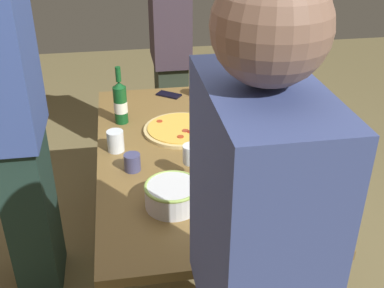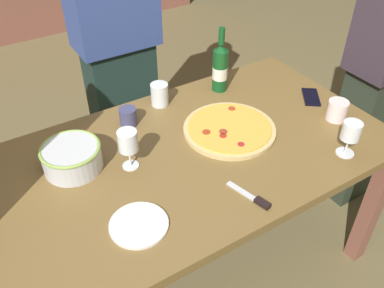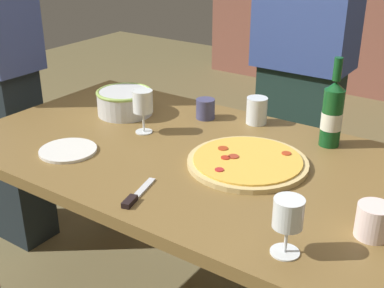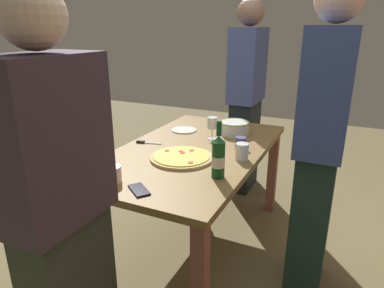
% 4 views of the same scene
% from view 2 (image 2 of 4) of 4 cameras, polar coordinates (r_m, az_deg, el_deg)
% --- Properties ---
extents(ground_plane, '(8.00, 8.00, 0.00)m').
position_cam_2_polar(ground_plane, '(2.18, 0.00, -16.17)').
color(ground_plane, brown).
extents(dining_table, '(1.60, 0.90, 0.75)m').
position_cam_2_polar(dining_table, '(1.69, 0.00, -3.29)').
color(dining_table, brown).
rests_on(dining_table, ground).
extents(pizza, '(0.39, 0.39, 0.03)m').
position_cam_2_polar(pizza, '(1.73, 5.21, 2.10)').
color(pizza, tan).
rests_on(pizza, dining_table).
extents(serving_bowl, '(0.22, 0.22, 0.10)m').
position_cam_2_polar(serving_bowl, '(1.58, -16.32, -1.69)').
color(serving_bowl, silver).
rests_on(serving_bowl, dining_table).
extents(wine_bottle, '(0.07, 0.07, 0.31)m').
position_cam_2_polar(wine_bottle, '(1.95, 3.93, 10.55)').
color(wine_bottle, '#11491E').
rests_on(wine_bottle, dining_table).
extents(wine_glass_near_pizza, '(0.07, 0.07, 0.15)m').
position_cam_2_polar(wine_glass_near_pizza, '(1.66, 21.16, 1.46)').
color(wine_glass_near_pizza, white).
rests_on(wine_glass_near_pizza, dining_table).
extents(wine_glass_by_bottle, '(0.07, 0.07, 0.16)m').
position_cam_2_polar(wine_glass_by_bottle, '(1.50, -8.88, 0.28)').
color(wine_glass_by_bottle, white).
rests_on(wine_glass_by_bottle, dining_table).
extents(cup_amber, '(0.07, 0.07, 0.08)m').
position_cam_2_polar(cup_amber, '(1.76, -8.85, 3.76)').
color(cup_amber, '#42446C').
rests_on(cup_amber, dining_table).
extents(cup_ceramic, '(0.09, 0.09, 0.09)m').
position_cam_2_polar(cup_ceramic, '(1.88, 19.47, 4.44)').
color(cup_ceramic, white).
rests_on(cup_ceramic, dining_table).
extents(cup_spare, '(0.08, 0.08, 0.10)m').
position_cam_2_polar(cup_spare, '(1.87, -4.51, 6.87)').
color(cup_spare, white).
rests_on(cup_spare, dining_table).
extents(side_plate, '(0.19, 0.19, 0.01)m').
position_cam_2_polar(side_plate, '(1.36, -7.38, -11.04)').
color(side_plate, white).
rests_on(side_plate, dining_table).
extents(cell_phone, '(0.14, 0.16, 0.01)m').
position_cam_2_polar(cell_phone, '(2.02, 16.16, 6.28)').
color(cell_phone, black).
rests_on(cell_phone, dining_table).
extents(pizza_knife, '(0.07, 0.18, 0.02)m').
position_cam_2_polar(pizza_knife, '(1.44, 8.58, -7.45)').
color(pizza_knife, silver).
rests_on(pizza_knife, dining_table).
extents(person_host, '(0.41, 0.24, 1.77)m').
position_cam_2_polar(person_host, '(2.18, -10.52, 14.23)').
color(person_host, '#1C332C').
rests_on(person_host, ground).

